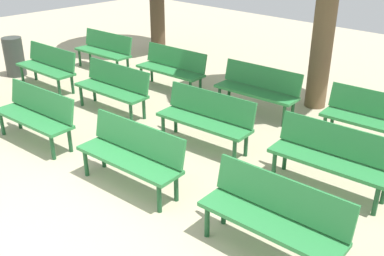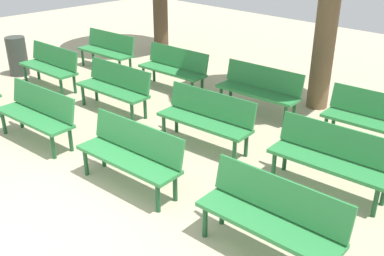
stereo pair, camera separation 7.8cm
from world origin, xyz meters
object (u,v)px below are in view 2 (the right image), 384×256
(bench_r1_c0, at_px, (50,64))
(bench_r2_c3, at_px, (376,118))
(bench_r0_c3, at_px, (271,214))
(bench_r1_c3, at_px, (332,156))
(bench_r0_c2, at_px, (131,152))
(bench_r1_c1, at_px, (115,85))
(bench_r1_c2, at_px, (207,116))
(bench_r2_c1, at_px, (174,66))
(trash_bin, at_px, (17,56))
(bench_r0_c1, at_px, (37,112))
(bench_r2_c0, at_px, (107,49))
(bench_r2_c2, at_px, (259,88))

(bench_r1_c0, relative_size, bench_r2_c3, 0.99)
(bench_r0_c3, bearing_deg, bench_r1_c3, 93.00)
(bench_r0_c2, distance_m, bench_r1_c1, 2.72)
(bench_r1_c0, distance_m, bench_r1_c2, 4.30)
(bench_r0_c2, bearing_deg, bench_r2_c1, 123.13)
(bench_r1_c3, distance_m, bench_r2_c3, 1.61)
(trash_bin, bearing_deg, bench_r2_c3, 16.29)
(bench_r1_c0, xyz_separation_m, bench_r1_c3, (6.33, 0.49, 0.00))
(bench_r2_c3, bearing_deg, bench_r0_c1, -142.80)
(bench_r1_c2, distance_m, bench_r1_c3, 2.06)
(bench_r2_c0, xyz_separation_m, trash_bin, (-1.13, -1.73, -0.06))
(bench_r2_c2, bearing_deg, bench_r1_c0, -158.51)
(bench_r1_c0, xyz_separation_m, bench_r2_c1, (2.00, 1.76, 0.00))
(bench_r0_c1, height_order, trash_bin, trash_bin)
(bench_r1_c1, height_order, bench_r2_c0, same)
(bench_r0_c3, relative_size, bench_r1_c2, 0.99)
(bench_r0_c2, distance_m, bench_r2_c1, 3.86)
(bench_r0_c1, height_order, bench_r0_c2, same)
(bench_r1_c3, bearing_deg, bench_r0_c2, -142.77)
(bench_r2_c2, bearing_deg, bench_r1_c1, -142.31)
(bench_r0_c2, distance_m, bench_r0_c3, 2.15)
(bench_r2_c2, bearing_deg, bench_r1_c3, -37.09)
(bench_r1_c2, bearing_deg, bench_r2_c2, 91.57)
(bench_r0_c2, distance_m, bench_r1_c2, 1.58)
(bench_r0_c2, xyz_separation_m, bench_r2_c3, (1.84, 3.39, 0.00))
(bench_r1_c2, relative_size, bench_r2_c0, 1.01)
(bench_r2_c1, bearing_deg, bench_r0_c1, -89.89)
(bench_r2_c0, bearing_deg, bench_r2_c3, 0.26)
(bench_r0_c3, xyz_separation_m, bench_r1_c3, (-0.19, 1.61, 0.00))
(bench_r1_c1, bearing_deg, bench_r0_c3, -20.26)
(bench_r2_c1, distance_m, trash_bin, 3.81)
(bench_r2_c3, relative_size, trash_bin, 1.84)
(bench_r1_c0, height_order, bench_r2_c1, same)
(bench_r0_c1, distance_m, bench_r2_c1, 3.25)
(bench_r2_c2, bearing_deg, bench_r2_c1, -178.63)
(bench_r0_c1, xyz_separation_m, bench_r1_c2, (2.06, 1.78, 0.00))
(bench_r2_c0, height_order, bench_r2_c2, same)
(bench_r2_c1, bearing_deg, bench_r2_c2, 1.70)
(bench_r0_c2, relative_size, bench_r0_c3, 1.00)
(bench_r1_c1, xyz_separation_m, bench_r1_c2, (2.21, 0.13, 0.00))
(bench_r1_c1, bearing_deg, bench_r2_c3, 20.90)
(bench_r1_c1, height_order, trash_bin, trash_bin)
(bench_r2_c0, relative_size, bench_r2_c1, 1.00)
(bench_r0_c2, bearing_deg, bench_r1_c3, 37.34)
(bench_r1_c2, relative_size, trash_bin, 1.84)
(bench_r1_c0, height_order, trash_bin, trash_bin)
(bench_r0_c3, xyz_separation_m, bench_r2_c1, (-4.52, 2.88, 0.00))
(bench_r2_c0, bearing_deg, bench_r1_c1, -36.69)
(bench_r0_c2, relative_size, bench_r1_c1, 1.00)
(bench_r2_c1, bearing_deg, bench_r0_c2, -55.72)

